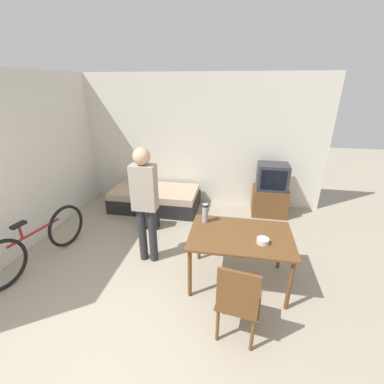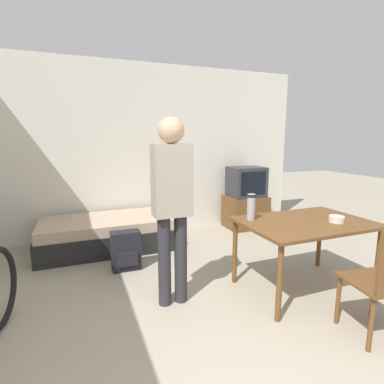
{
  "view_description": "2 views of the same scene",
  "coord_description": "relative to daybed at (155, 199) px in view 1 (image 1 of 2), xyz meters",
  "views": [
    {
      "loc": [
        0.99,
        -1.45,
        2.5
      ],
      "look_at": [
        0.37,
        1.98,
        1.01
      ],
      "focal_mm": 24.0,
      "sensor_mm": 36.0,
      "label": 1
    },
    {
      "loc": [
        -1.02,
        -0.91,
        1.56
      ],
      "look_at": [
        0.14,
        2.05,
        0.98
      ],
      "focal_mm": 28.0,
      "sensor_mm": 36.0,
      "label": 2
    }
  ],
  "objects": [
    {
      "name": "ground_plane",
      "position": [
        0.67,
        -3.32,
        -0.22
      ],
      "size": [
        20.0,
        20.0,
        0.0
      ],
      "primitive_type": "plane",
      "color": "#9E937F"
    },
    {
      "name": "daybed",
      "position": [
        0.0,
        0.0,
        0.0
      ],
      "size": [
        1.82,
        0.93,
        0.44
      ],
      "color": "black",
      "rests_on": "ground_plane"
    },
    {
      "name": "backpack",
      "position": [
        0.14,
        -0.81,
        0.02
      ],
      "size": [
        0.34,
        0.21,
        0.47
      ],
      "color": "black",
      "rests_on": "ground_plane"
    },
    {
      "name": "dining_table",
      "position": [
        1.77,
        -1.94,
        0.44
      ],
      "size": [
        1.29,
        0.88,
        0.73
      ],
      "color": "brown",
      "rests_on": "ground_plane"
    },
    {
      "name": "wall_back",
      "position": [
        0.67,
        0.58,
        1.13
      ],
      "size": [
        5.52,
        0.06,
        2.7
      ],
      "color": "silver",
      "rests_on": "ground_plane"
    },
    {
      "name": "tv",
      "position": [
        2.37,
        0.16,
        0.28
      ],
      "size": [
        0.68,
        0.53,
        1.06
      ],
      "color": "brown",
      "rests_on": "ground_plane"
    },
    {
      "name": "person_standing",
      "position": [
        0.44,
        -1.71,
        0.8
      ],
      "size": [
        0.34,
        0.23,
        1.74
      ],
      "color": "#28282D",
      "rests_on": "ground_plane"
    },
    {
      "name": "bicycle",
      "position": [
        -1.11,
        -2.08,
        0.14
      ],
      "size": [
        0.38,
        1.72,
        0.77
      ],
      "color": "black",
      "rests_on": "ground_plane"
    },
    {
      "name": "wooden_chair",
      "position": [
        1.76,
        -2.83,
        0.32
      ],
      "size": [
        0.49,
        0.49,
        0.96
      ],
      "color": "brown",
      "rests_on": "ground_plane"
    },
    {
      "name": "wall_left",
      "position": [
        -1.63,
        -1.39,
        1.13
      ],
      "size": [
        0.06,
        4.87,
        2.7
      ],
      "color": "silver",
      "rests_on": "ground_plane"
    },
    {
      "name": "thermos_flask",
      "position": [
        1.28,
        -1.69,
        0.66
      ],
      "size": [
        0.09,
        0.09,
        0.27
      ],
      "color": "#99999E",
      "rests_on": "dining_table"
    },
    {
      "name": "mate_bowl",
      "position": [
        2.03,
        -2.08,
        0.54
      ],
      "size": [
        0.15,
        0.15,
        0.06
      ],
      "color": "beige",
      "rests_on": "dining_table"
    }
  ]
}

